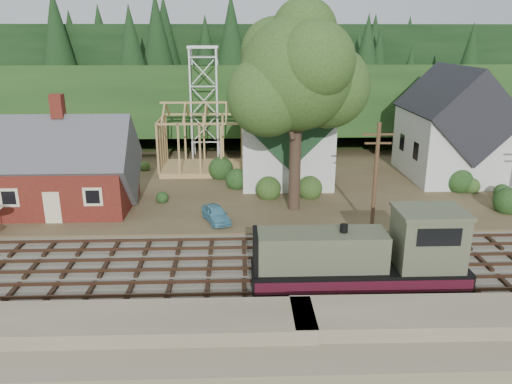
{
  "coord_description": "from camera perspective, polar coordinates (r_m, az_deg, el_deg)",
  "views": [
    {
      "loc": [
        -2.39,
        -27.35,
        13.56
      ],
      "look_at": [
        -1.17,
        6.0,
        3.0
      ],
      "focal_mm": 35.0,
      "sensor_mm": 36.0,
      "label": 1
    }
  ],
  "objects": [
    {
      "name": "big_tree",
      "position": [
        37.86,
        4.94,
        12.43
      ],
      "size": [
        10.9,
        8.4,
        14.7
      ],
      "color": "#38281E",
      "rests_on": "village_flat"
    },
    {
      "name": "hillside",
      "position": [
        70.7,
        -0.12,
        6.5
      ],
      "size": [
        70.0,
        28.96,
        12.74
      ],
      "primitive_type": "cube",
      "rotation": [
        -0.17,
        0.0,
        0.0
      ],
      "color": "#1E3F19",
      "rests_on": "ground"
    },
    {
      "name": "embankment",
      "position": [
        23.34,
        4.38,
        -18.02
      ],
      "size": [
        64.0,
        5.0,
        1.6
      ],
      "primitive_type": "cube",
      "color": "#7F7259",
      "rests_on": "ground"
    },
    {
      "name": "ridge",
      "position": [
        86.45,
        -0.49,
        8.54
      ],
      "size": [
        80.0,
        20.0,
        12.0
      ],
      "primitive_type": "cube",
      "color": "black",
      "rests_on": "ground"
    },
    {
      "name": "car_blue",
      "position": [
        37.0,
        -4.59,
        -2.5
      ],
      "size": [
        2.58,
        3.82,
        1.21
      ],
      "primitive_type": "imported",
      "rotation": [
        0.0,
        0.0,
        0.36
      ],
      "color": "#5CA8C6",
      "rests_on": "village_flat"
    },
    {
      "name": "depot",
      "position": [
        41.99,
        -20.96,
        2.11
      ],
      "size": [
        10.8,
        7.41,
        9.0
      ],
      "color": "#541813",
      "rests_on": "village_flat"
    },
    {
      "name": "lattice_tower",
      "position": [
        55.58,
        -5.99,
        13.83
      ],
      "size": [
        3.2,
        3.2,
        12.12
      ],
      "color": "silver",
      "rests_on": "village_flat"
    },
    {
      "name": "telegraph_pole_near",
      "position": [
        35.13,
        13.49,
        1.69
      ],
      "size": [
        2.2,
        0.28,
        8.0
      ],
      "color": "#4C331E",
      "rests_on": "ground"
    },
    {
      "name": "locomotive",
      "position": [
        27.81,
        12.67,
        -7.34
      ],
      "size": [
        11.47,
        2.87,
        4.6
      ],
      "color": "black",
      "rests_on": "railroad_bed"
    },
    {
      "name": "ground",
      "position": [
        30.62,
        2.62,
        -8.75
      ],
      "size": [
        140.0,
        140.0,
        0.0
      ],
      "primitive_type": "plane",
      "color": "#384C1E",
      "rests_on": "ground"
    },
    {
      "name": "timber_frame",
      "position": [
        50.54,
        -6.18,
        5.71
      ],
      "size": [
        8.2,
        6.2,
        6.99
      ],
      "color": "tan",
      "rests_on": "village_flat"
    },
    {
      "name": "railroad_bed",
      "position": [
        30.58,
        2.63,
        -8.61
      ],
      "size": [
        64.0,
        11.0,
        0.16
      ],
      "primitive_type": "cube",
      "color": "#726B5B",
      "rests_on": "ground"
    },
    {
      "name": "village_flat",
      "position": [
        47.35,
        0.88,
        1.11
      ],
      "size": [
        64.0,
        26.0,
        0.3
      ],
      "primitive_type": "cube",
      "color": "brown",
      "rests_on": "ground"
    },
    {
      "name": "farmhouse",
      "position": [
        51.38,
        21.47,
        6.61
      ],
      "size": [
        8.4,
        10.8,
        10.6
      ],
      "color": "silver",
      "rests_on": "village_flat"
    },
    {
      "name": "church",
      "position": [
        47.97,
        3.21,
        7.47
      ],
      "size": [
        8.4,
        15.17,
        13.0
      ],
      "color": "silver",
      "rests_on": "village_flat"
    }
  ]
}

